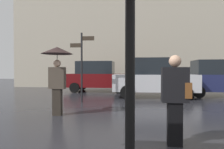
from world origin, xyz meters
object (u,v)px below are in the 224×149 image
at_px(street_signpost, 82,60).
at_px(pedestrian_with_umbrella, 57,63).
at_px(parked_car_right, 153,78).
at_px(parked_car_distant, 98,76).
at_px(pedestrian_with_bag, 176,94).
at_px(parked_car_left, 218,78).

bearing_deg(street_signpost, pedestrian_with_umbrella, -91.31).
distance_m(parked_car_right, parked_car_distant, 4.20).
distance_m(pedestrian_with_umbrella, parked_car_distant, 7.15).
bearing_deg(pedestrian_with_bag, parked_car_right, -14.53).
bearing_deg(parked_car_right, street_signpost, 29.61).
relative_size(pedestrian_with_bag, parked_car_distant, 0.39).
xyz_separation_m(parked_car_right, parked_car_distant, (-3.37, 2.51, -0.02)).
relative_size(parked_car_right, parked_car_distant, 0.98).
xyz_separation_m(pedestrian_with_bag, parked_car_right, (0.23, 6.74, 0.08)).
relative_size(pedestrian_with_umbrella, street_signpost, 0.69).
bearing_deg(pedestrian_with_umbrella, parked_car_left, 102.55).
bearing_deg(parked_car_left, street_signpost, -159.65).
xyz_separation_m(pedestrian_with_bag, parked_car_left, (3.79, 7.51, 0.04)).
height_order(parked_car_right, street_signpost, street_signpost).
height_order(pedestrian_with_umbrella, parked_car_right, pedestrian_with_umbrella).
height_order(pedestrian_with_bag, parked_car_left, parked_car_left).
distance_m(parked_car_left, street_signpost, 7.41).
distance_m(pedestrian_with_bag, parked_car_left, 8.41).
height_order(parked_car_left, parked_car_distant, parked_car_distant).
bearing_deg(parked_car_right, parked_car_distant, -37.96).
bearing_deg(pedestrian_with_bag, parked_car_left, -39.42).
height_order(pedestrian_with_bag, parked_car_right, parked_car_right).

